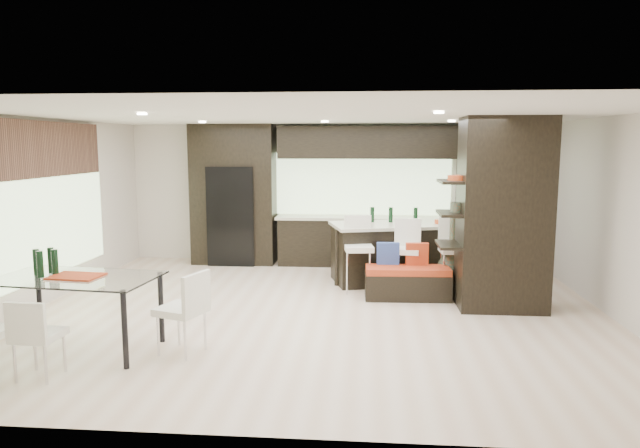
# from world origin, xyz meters

# --- Properties ---
(ground) EXTENTS (8.00, 8.00, 0.00)m
(ground) POSITION_xyz_m (0.00, 0.00, 0.00)
(ground) COLOR beige
(ground) RESTS_ON ground
(back_wall) EXTENTS (8.00, 0.02, 2.70)m
(back_wall) POSITION_xyz_m (0.00, 3.50, 1.35)
(back_wall) COLOR silver
(back_wall) RESTS_ON ground
(left_wall) EXTENTS (0.02, 7.00, 2.70)m
(left_wall) POSITION_xyz_m (-4.00, 0.00, 1.35)
(left_wall) COLOR silver
(left_wall) RESTS_ON ground
(right_wall) EXTENTS (0.02, 7.00, 2.70)m
(right_wall) POSITION_xyz_m (4.00, 0.00, 1.35)
(right_wall) COLOR silver
(right_wall) RESTS_ON ground
(ceiling) EXTENTS (8.00, 7.00, 0.02)m
(ceiling) POSITION_xyz_m (0.00, 0.00, 2.70)
(ceiling) COLOR white
(ceiling) RESTS_ON ground
(window_left) EXTENTS (0.04, 3.20, 1.90)m
(window_left) POSITION_xyz_m (-3.96, 0.20, 1.35)
(window_left) COLOR #B2D199
(window_left) RESTS_ON left_wall
(window_back) EXTENTS (3.40, 0.04, 1.20)m
(window_back) POSITION_xyz_m (0.60, 3.46, 1.55)
(window_back) COLOR #B2D199
(window_back) RESTS_ON back_wall
(stone_accent) EXTENTS (0.08, 3.00, 0.80)m
(stone_accent) POSITION_xyz_m (-3.93, 0.20, 2.25)
(stone_accent) COLOR brown
(stone_accent) RESTS_ON left_wall
(ceiling_spots) EXTENTS (4.00, 3.00, 0.02)m
(ceiling_spots) POSITION_xyz_m (0.00, 0.25, 2.68)
(ceiling_spots) COLOR white
(ceiling_spots) RESTS_ON ceiling
(back_cabinetry) EXTENTS (6.80, 0.68, 2.70)m
(back_cabinetry) POSITION_xyz_m (0.50, 3.17, 1.35)
(back_cabinetry) COLOR black
(back_cabinetry) RESTS_ON ground
(refrigerator) EXTENTS (0.90, 0.68, 1.90)m
(refrigerator) POSITION_xyz_m (-1.90, 3.12, 0.95)
(refrigerator) COLOR black
(refrigerator) RESTS_ON ground
(partition_column) EXTENTS (1.20, 0.80, 2.70)m
(partition_column) POSITION_xyz_m (2.60, 0.40, 1.35)
(partition_column) COLOR black
(partition_column) RESTS_ON ground
(kitchen_island) EXTENTS (2.58, 1.62, 1.00)m
(kitchen_island) POSITION_xyz_m (1.31, 1.91, 0.50)
(kitchen_island) COLOR black
(kitchen_island) RESTS_ON ground
(stool_left) EXTENTS (0.48, 0.48, 0.97)m
(stool_left) POSITION_xyz_m (0.57, 1.08, 0.49)
(stool_left) COLOR white
(stool_left) RESTS_ON ground
(stool_mid) EXTENTS (0.48, 0.48, 0.94)m
(stool_mid) POSITION_xyz_m (1.31, 1.09, 0.47)
(stool_mid) COLOR white
(stool_mid) RESTS_ON ground
(stool_right) EXTENTS (0.45, 0.45, 0.97)m
(stool_right) POSITION_xyz_m (2.04, 1.08, 0.48)
(stool_right) COLOR white
(stool_right) RESTS_ON ground
(bench) EXTENTS (1.29, 0.53, 0.49)m
(bench) POSITION_xyz_m (1.31, 0.76, 0.24)
(bench) COLOR black
(bench) RESTS_ON ground
(floor_vase) EXTENTS (0.54, 0.54, 1.33)m
(floor_vase) POSITION_xyz_m (2.02, 1.11, 0.67)
(floor_vase) COLOR #464A35
(floor_vase) RESTS_ON ground
(dining_table) EXTENTS (1.85, 1.16, 0.85)m
(dining_table) POSITION_xyz_m (-2.55, -1.74, 0.42)
(dining_table) COLOR white
(dining_table) RESTS_ON ground
(chair_near) EXTENTS (0.43, 0.43, 0.76)m
(chair_near) POSITION_xyz_m (-2.55, -2.52, 0.38)
(chair_near) COLOR white
(chair_near) RESTS_ON ground
(chair_end) EXTENTS (0.59, 0.59, 0.86)m
(chair_end) POSITION_xyz_m (-1.35, -1.74, 0.43)
(chair_end) COLOR white
(chair_end) RESTS_ON ground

